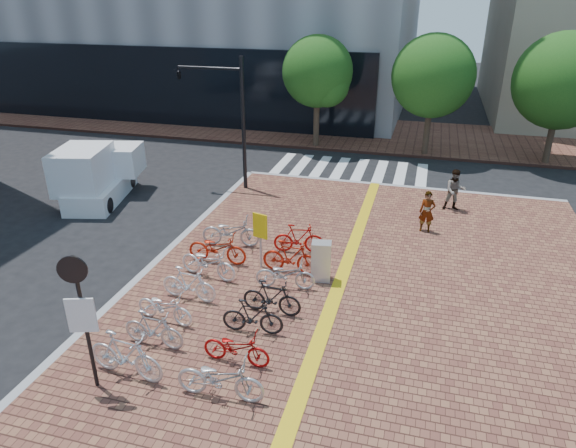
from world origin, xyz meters
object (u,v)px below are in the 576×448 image
(bike_4, at_px, (208,262))
(box_truck, at_px, (98,175))
(bike_3, at_px, (189,284))
(yellow_sign, at_px, (260,231))
(bike_5, at_px, (217,248))
(bike_7, at_px, (220,378))
(bike_1, at_px, (153,329))
(bike_6, at_px, (231,231))
(bike_10, at_px, (272,297))
(bike_13, at_px, (299,238))
(bike_9, at_px, (253,317))
(utility_box, at_px, (321,261))
(bike_11, at_px, (285,274))
(bike_2, at_px, (164,307))
(bike_0, at_px, (125,355))
(notice_sign, at_px, (81,308))
(pedestrian_a, at_px, (427,212))
(bike_8, at_px, (236,348))
(traffic_light_pole, at_px, (213,98))
(bike_12, at_px, (290,257))
(pedestrian_b, at_px, (455,190))

(bike_4, height_order, box_truck, box_truck)
(bike_3, xyz_separation_m, yellow_sign, (1.36, 2.30, 0.78))
(bike_4, relative_size, bike_5, 0.98)
(bike_5, bearing_deg, bike_7, -157.98)
(bike_1, relative_size, bike_6, 0.81)
(bike_5, distance_m, box_truck, 8.13)
(bike_10, relative_size, bike_13, 0.98)
(bike_9, bearing_deg, bike_13, -5.48)
(box_truck, bearing_deg, utility_box, -22.19)
(bike_11, relative_size, utility_box, 1.40)
(bike_1, height_order, bike_4, bike_4)
(bike_2, height_order, bike_9, bike_9)
(bike_0, distance_m, notice_sign, 1.65)
(bike_9, height_order, yellow_sign, yellow_sign)
(bike_11, bearing_deg, bike_1, 137.99)
(bike_3, distance_m, bike_5, 2.25)
(bike_0, xyz_separation_m, yellow_sign, (1.33, 5.59, 0.70))
(pedestrian_a, bearing_deg, bike_8, -115.08)
(bike_7, height_order, bike_8, bike_7)
(bike_3, distance_m, bike_13, 4.27)
(bike_0, height_order, bike_13, bike_0)
(bike_0, height_order, traffic_light_pole, traffic_light_pole)
(bike_1, height_order, bike_3, bike_3)
(bike_10, xyz_separation_m, yellow_sign, (-1.08, 2.33, 0.79))
(bike_8, bearing_deg, bike_2, 67.07)
(bike_12, bearing_deg, bike_0, 157.78)
(bike_13, height_order, pedestrian_a, pedestrian_a)
(bike_10, xyz_separation_m, box_truck, (-9.54, 6.35, 0.49))
(bike_5, height_order, traffic_light_pole, traffic_light_pole)
(bike_0, height_order, bike_7, bike_0)
(bike_1, relative_size, utility_box, 1.29)
(bike_7, height_order, bike_10, bike_7)
(bike_8, xyz_separation_m, pedestrian_b, (5.03, 11.02, 0.40))
(bike_10, height_order, pedestrian_b, pedestrian_b)
(bike_6, relative_size, traffic_light_pole, 0.35)
(bike_11, distance_m, pedestrian_a, 6.43)
(bike_6, relative_size, bike_13, 1.19)
(bike_2, bearing_deg, bike_1, -158.84)
(pedestrian_a, bearing_deg, bike_13, -145.01)
(bike_0, relative_size, bike_13, 1.15)
(pedestrian_b, bearing_deg, bike_3, -136.75)
(bike_9, relative_size, bike_10, 0.97)
(pedestrian_b, bearing_deg, bike_9, -124.45)
(bike_1, relative_size, bike_2, 0.96)
(bike_5, distance_m, pedestrian_a, 7.64)
(bike_5, height_order, notice_sign, notice_sign)
(bike_11, xyz_separation_m, notice_sign, (-2.92, -5.10, 1.61))
(box_truck, bearing_deg, bike_7, -45.74)
(pedestrian_b, distance_m, box_truck, 14.60)
(bike_2, distance_m, bike_5, 3.39)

